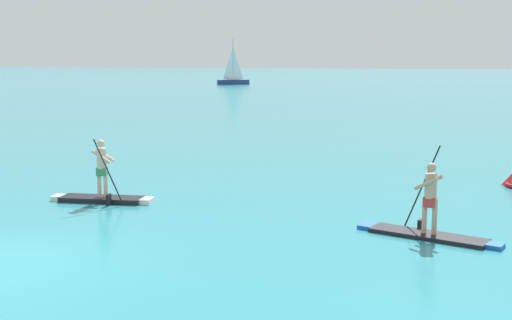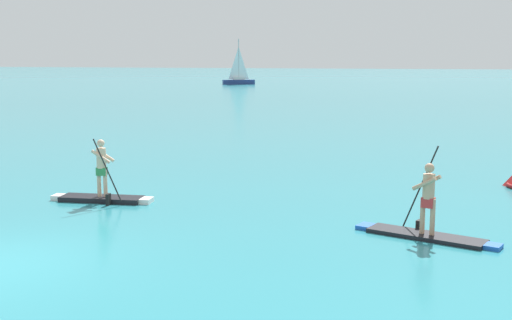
# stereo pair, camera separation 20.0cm
# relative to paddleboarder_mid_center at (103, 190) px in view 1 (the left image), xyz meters

# --- Properties ---
(paddleboarder_mid_center) EXTENTS (2.91, 0.97, 1.81)m
(paddleboarder_mid_center) POSITION_rel_paddleboarder_mid_center_xyz_m (0.00, 0.00, 0.00)
(paddleboarder_mid_center) COLOR black
(paddleboarder_mid_center) RESTS_ON ground
(paddleboarder_far_right) EXTENTS (3.21, 1.42, 2.07)m
(paddleboarder_far_right) POSITION_rel_paddleboarder_mid_center_xyz_m (8.75, -1.21, 0.03)
(paddleboarder_far_right) COLOR black
(paddleboarder_far_right) RESTS_ON ground
(sailboat_left_horizon) EXTENTS (4.54, 3.29, 6.61)m
(sailboat_left_horizon) POSITION_rel_paddleboarder_mid_center_xyz_m (-21.33, 75.98, 0.60)
(sailboat_left_horizon) COLOR navy
(sailboat_left_horizon) RESTS_ON ground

